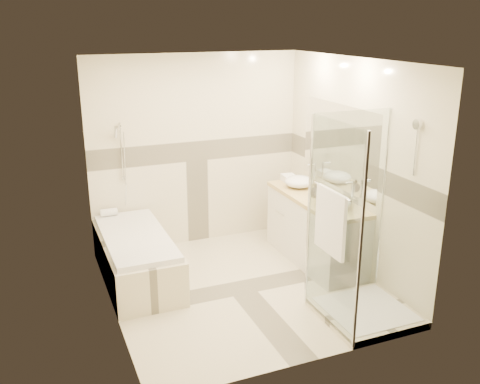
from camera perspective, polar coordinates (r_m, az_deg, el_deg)
name	(u,v)px	position (r m, az deg, el deg)	size (l,w,h in m)	color
room	(245,180)	(5.68, 0.49, 1.27)	(2.82, 3.02, 2.52)	beige
bathtub	(136,255)	(6.29, -11.00, -6.61)	(0.75, 1.70, 0.56)	beige
vanity	(315,229)	(6.65, 8.05, -3.96)	(0.58, 1.62, 0.85)	silver
shower_enclosure	(354,270)	(5.50, 12.10, -8.16)	(0.96, 0.93, 2.04)	beige
vessel_sink_near	(299,182)	(6.83, 6.30, 1.11)	(0.37, 0.37, 0.15)	white
vessel_sink_far	(335,202)	(6.12, 10.14, -1.09)	(0.35, 0.35, 0.14)	white
faucet_near	(314,172)	(6.90, 7.90, 2.09)	(0.12, 0.03, 0.30)	silver
faucet_far	(352,191)	(6.20, 11.88, 0.07)	(0.12, 0.03, 0.30)	silver
amenity_bottle_a	(315,191)	(6.49, 8.02, 0.14)	(0.07, 0.07, 0.15)	black
amenity_bottle_b	(316,191)	(6.47, 8.08, 0.13)	(0.12, 0.12, 0.15)	black
folded_towels	(290,179)	(7.04, 5.34, 1.41)	(0.16, 0.27, 0.09)	white
rolled_towel	(109,212)	(6.83, -13.81, -2.12)	(0.09, 0.09, 0.21)	white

